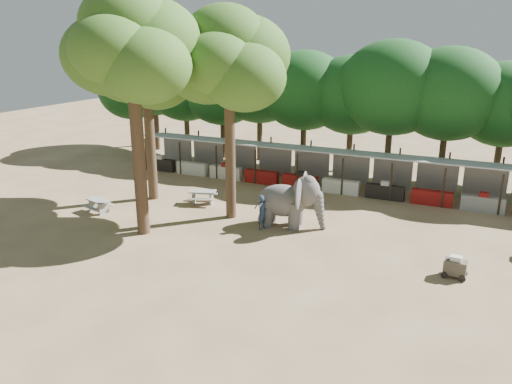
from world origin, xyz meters
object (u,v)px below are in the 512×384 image
at_px(picnic_table_far, 203,195).
at_px(cart_front, 455,267).
at_px(handler, 262,212).
at_px(picnic_table_near, 99,204).
at_px(yard_tree_left, 145,64).
at_px(yard_tree_back, 228,60).
at_px(elephant, 291,200).
at_px(yard_tree_center, 131,47).

bearing_deg(picnic_table_far, cart_front, -34.49).
height_order(handler, picnic_table_near, handler).
bearing_deg(picnic_table_near, yard_tree_left, 89.29).
relative_size(yard_tree_left, yard_tree_back, 0.97).
bearing_deg(yard_tree_left, cart_front, -12.05).
height_order(picnic_table_near, cart_front, cart_front).
xyz_separation_m(elephant, handler, (-1.19, -1.02, -0.51)).
distance_m(yard_tree_back, cart_front, 14.80).
bearing_deg(cart_front, handler, 173.59).
bearing_deg(cart_front, yard_tree_center, -171.93).
relative_size(yard_tree_back, handler, 6.17).
bearing_deg(picnic_table_far, yard_tree_left, 164.39).
bearing_deg(yard_tree_center, handler, 27.60).
relative_size(picnic_table_far, cart_front, 1.93).
bearing_deg(yard_tree_left, picnic_table_near, -107.25).
xyz_separation_m(yard_tree_left, elephant, (9.66, -1.12, -6.77)).
bearing_deg(yard_tree_left, yard_tree_center, -59.04).
height_order(yard_tree_center, yard_tree_back, yard_tree_center).
bearing_deg(handler, picnic_table_near, 111.10).
distance_m(picnic_table_near, cart_front, 19.23).
height_order(yard_tree_center, elephant, yard_tree_center).
bearing_deg(yard_tree_center, yard_tree_left, 120.96).
distance_m(yard_tree_left, yard_tree_back, 6.09).
distance_m(yard_tree_left, cart_front, 20.04).
bearing_deg(cart_front, yard_tree_left, 171.69).
xyz_separation_m(handler, picnic_table_near, (-9.62, -1.56, -0.43)).
bearing_deg(picnic_table_far, yard_tree_center, -114.10).
height_order(yard_tree_left, cart_front, yard_tree_left).
xyz_separation_m(yard_tree_back, elephant, (3.66, -0.12, -7.11)).
relative_size(yard_tree_back, elephant, 2.98).
xyz_separation_m(picnic_table_far, cart_front, (14.61, -4.06, -0.05)).
height_order(handler, cart_front, handler).
bearing_deg(handler, elephant, -37.48).
xyz_separation_m(yard_tree_back, handler, (2.47, -1.14, -7.62)).
bearing_deg(yard_tree_back, yard_tree_left, 170.54).
bearing_deg(picnic_table_near, cart_front, 16.05).
relative_size(yard_tree_center, cart_front, 11.73).
distance_m(yard_tree_center, picnic_table_near, 9.74).
bearing_deg(elephant, handler, -147.31).
xyz_separation_m(yard_tree_back, picnic_table_near, (-7.15, -2.70, -8.05)).
height_order(yard_tree_left, picnic_table_near, yard_tree_left).
bearing_deg(yard_tree_center, picnic_table_far, 84.86).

